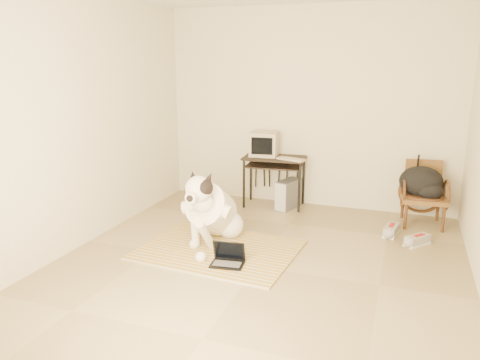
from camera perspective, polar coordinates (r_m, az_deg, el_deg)
The scene contains 15 objects.
floor at distance 4.73m, azimuth 2.11°, elevation -10.52°, with size 4.50×4.50×0.00m, color #928059.
wall_back at distance 6.50m, azimuth 8.35°, elevation 8.63°, with size 4.50×4.50×0.00m, color beige.
wall_front at distance 2.34m, azimuth -14.65°, elevation -2.18°, with size 4.50×4.50×0.00m, color beige.
wall_left at distance 5.29m, azimuth -19.02°, elevation 6.67°, with size 4.50×4.50×0.00m, color beige.
rug at distance 5.10m, azimuth -2.64°, elevation -8.49°, with size 1.71×1.35×0.02m.
dog at distance 5.21m, azimuth -3.51°, elevation -3.85°, with size 0.60×1.26×0.91m.
laptop at distance 4.72m, azimuth -1.47°, elevation -9.55°, with size 0.35×0.27×0.23m.
computer_desk at distance 6.44m, azimuth 4.18°, elevation 1.94°, with size 0.87×0.53×0.70m.
crt_monitor at distance 6.49m, azimuth 2.97°, elevation 4.42°, with size 0.40×0.39×0.33m.
desk_keyboard at distance 6.25m, azimuth 6.23°, elevation 2.54°, with size 0.38×0.14×0.02m, color tan.
pc_tower at distance 6.46m, azimuth 5.91°, elevation -1.74°, with size 0.30×0.46×0.40m.
rattan_chair at distance 6.20m, azimuth 21.46°, elevation -1.53°, with size 0.56×0.55×0.78m.
backpack at distance 6.12m, azimuth 21.36°, elevation -0.36°, with size 0.52×0.45×0.38m.
sneaker_left at distance 5.79m, azimuth 17.94°, elevation -5.89°, with size 0.18×0.35×0.12m.
sneaker_right at distance 5.58m, azimuth 20.81°, elevation -6.93°, with size 0.30×0.33×0.11m.
Camera 1 is at (1.29, -4.09, 2.00)m, focal length 35.00 mm.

